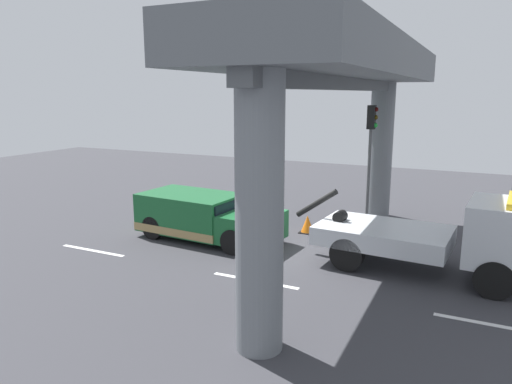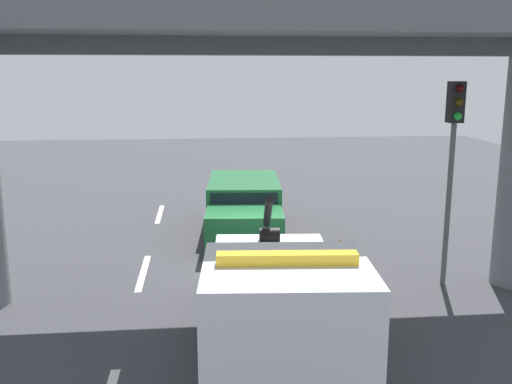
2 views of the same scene
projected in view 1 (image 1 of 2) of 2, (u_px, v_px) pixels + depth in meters
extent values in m
cube|color=#38383D|center=(292.00, 253.00, 15.67)|extent=(60.00, 40.00, 0.10)
cube|color=silver|center=(93.00, 250.00, 15.73)|extent=(2.60, 0.16, 0.01)
cube|color=silver|center=(255.00, 281.00, 13.20)|extent=(2.60, 0.16, 0.01)
cube|color=silver|center=(495.00, 325.00, 10.66)|extent=(2.60, 0.16, 0.01)
cube|color=silver|center=(383.00, 235.00, 14.31)|extent=(4.01, 2.68, 0.55)
cube|color=silver|center=(509.00, 233.00, 12.57)|extent=(2.21, 2.45, 1.65)
cube|color=maroon|center=(393.00, 228.00, 15.35)|extent=(3.64, 0.29, 0.20)
cylinder|color=black|center=(317.00, 203.00, 15.22)|extent=(1.42, 0.28, 1.07)
cylinder|color=black|center=(340.00, 217.00, 14.90)|extent=(0.39, 0.48, 0.36)
cylinder|color=black|center=(499.00, 256.00, 13.75)|extent=(1.02, 0.39, 1.00)
cylinder|color=black|center=(494.00, 280.00, 11.99)|extent=(1.02, 0.39, 1.00)
cylinder|color=black|center=(368.00, 236.00, 15.65)|extent=(1.02, 0.39, 1.00)
cylinder|color=black|center=(347.00, 254.00, 13.88)|extent=(1.02, 0.39, 1.00)
cube|color=#195B2D|center=(191.00, 212.00, 17.19)|extent=(3.61, 2.45, 1.35)
cube|color=#195B2D|center=(252.00, 227.00, 15.97)|extent=(1.88, 2.23, 0.95)
cube|color=black|center=(231.00, 210.00, 16.28)|extent=(0.20, 1.94, 0.59)
cube|color=#9E8451|center=(191.00, 225.00, 17.30)|extent=(3.63, 2.47, 0.28)
cylinder|color=black|center=(262.00, 228.00, 16.92)|extent=(0.86, 0.34, 0.84)
cylinder|color=black|center=(233.00, 242.00, 15.29)|extent=(0.86, 0.34, 0.84)
cylinder|color=black|center=(187.00, 216.00, 18.57)|extent=(0.86, 0.34, 0.84)
cylinder|color=black|center=(153.00, 227.00, 16.94)|extent=(0.86, 0.34, 0.84)
cylinder|color=slate|center=(381.00, 151.00, 19.64)|extent=(0.96, 0.96, 5.58)
cylinder|color=slate|center=(259.00, 216.00, 9.18)|extent=(0.96, 0.96, 5.58)
cube|color=#5B5F63|center=(346.00, 59.00, 13.73)|extent=(3.60, 13.85, 1.04)
cube|color=#4A4E52|center=(345.00, 84.00, 13.88)|extent=(0.50, 13.45, 0.36)
cylinder|color=#515456|center=(368.00, 178.00, 18.44)|extent=(0.12, 0.12, 3.79)
cube|color=black|center=(371.00, 117.00, 17.96)|extent=(0.28, 0.32, 0.90)
sphere|color=#360605|center=(376.00, 109.00, 17.83)|extent=(0.18, 0.18, 0.18)
sphere|color=#3A2D06|center=(376.00, 117.00, 17.89)|extent=(0.18, 0.18, 0.18)
sphere|color=green|center=(375.00, 125.00, 17.95)|extent=(0.18, 0.18, 0.18)
cone|color=orange|center=(307.00, 224.00, 17.71)|extent=(0.50, 0.50, 0.66)
cube|color=black|center=(307.00, 232.00, 17.78)|extent=(0.55, 0.55, 0.03)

